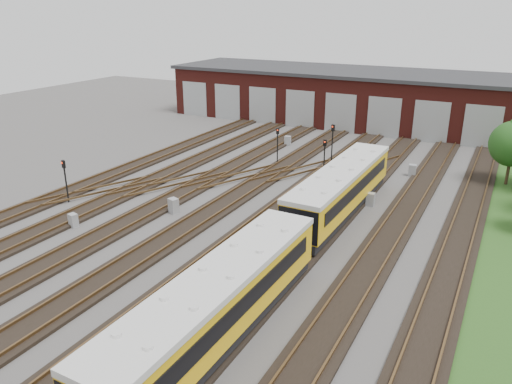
% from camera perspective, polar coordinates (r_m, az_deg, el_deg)
% --- Properties ---
extents(ground, '(120.00, 120.00, 0.00)m').
position_cam_1_polar(ground, '(29.28, -8.81, -7.58)').
color(ground, '#4B4846').
rests_on(ground, ground).
extents(track_network, '(30.40, 70.00, 0.33)m').
position_cam_1_polar(track_network, '(29.74, -8.41, -6.86)').
color(track_network, black).
rests_on(track_network, ground).
extents(maintenance_shed, '(51.00, 12.50, 6.35)m').
position_cam_1_polar(maintenance_shed, '(63.39, 13.15, 10.45)').
color(maintenance_shed, '#581B16').
rests_on(maintenance_shed, ground).
extents(metro_train, '(2.81, 46.55, 3.00)m').
position_cam_1_polar(metro_train, '(21.58, -4.42, -12.68)').
color(metro_train, black).
rests_on(metro_train, ground).
extents(signal_mast_0, '(0.32, 0.30, 3.24)m').
position_cam_1_polar(signal_mast_0, '(38.88, -20.99, 1.77)').
color(signal_mast_0, black).
rests_on(signal_mast_0, ground).
extents(signal_mast_1, '(0.32, 0.30, 3.80)m').
position_cam_1_polar(signal_mast_1, '(45.46, 8.72, 5.91)').
color(signal_mast_1, black).
rests_on(signal_mast_1, ground).
extents(signal_mast_2, '(0.30, 0.28, 3.38)m').
position_cam_1_polar(signal_mast_2, '(45.43, 2.48, 5.78)').
color(signal_mast_2, black).
rests_on(signal_mast_2, ground).
extents(signal_mast_3, '(0.28, 0.26, 3.45)m').
position_cam_1_polar(signal_mast_3, '(41.50, 7.82, 4.25)').
color(signal_mast_3, black).
rests_on(signal_mast_3, ground).
extents(relay_cabinet_0, '(0.64, 0.57, 0.92)m').
position_cam_1_polar(relay_cabinet_0, '(34.90, -20.16, -3.07)').
color(relay_cabinet_0, '#949699').
rests_on(relay_cabinet_0, ground).
extents(relay_cabinet_1, '(0.65, 0.56, 1.00)m').
position_cam_1_polar(relay_cabinet_1, '(52.31, 3.64, 5.86)').
color(relay_cabinet_1, '#949699').
rests_on(relay_cabinet_1, ground).
extents(relay_cabinet_2, '(0.79, 0.73, 1.08)m').
position_cam_1_polar(relay_cabinet_2, '(35.39, -9.41, -1.57)').
color(relay_cabinet_2, '#949699').
rests_on(relay_cabinet_2, ground).
extents(relay_cabinet_3, '(0.68, 0.59, 1.02)m').
position_cam_1_polar(relay_cabinet_3, '(44.63, 17.43, 2.37)').
color(relay_cabinet_3, '#949699').
rests_on(relay_cabinet_3, ground).
extents(relay_cabinet_4, '(0.60, 0.51, 0.98)m').
position_cam_1_polar(relay_cabinet_4, '(37.15, 12.95, -0.82)').
color(relay_cabinet_4, '#949699').
rests_on(relay_cabinet_4, ground).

